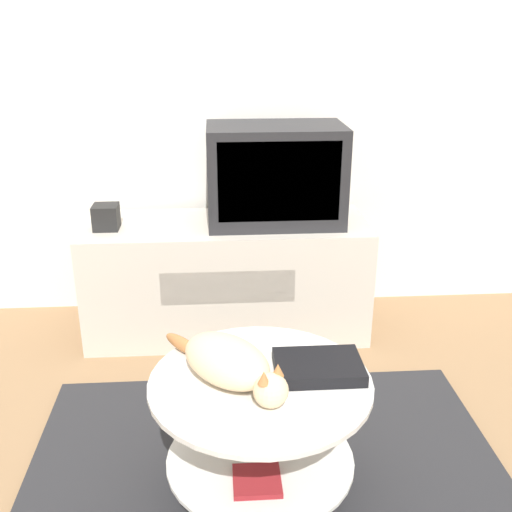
# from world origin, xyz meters

# --- Properties ---
(ground_plane) EXTENTS (12.00, 12.00, 0.00)m
(ground_plane) POSITION_xyz_m (0.00, 0.00, 0.00)
(ground_plane) COLOR #93704C
(wall_back) EXTENTS (8.00, 0.05, 2.60)m
(wall_back) POSITION_xyz_m (0.00, 1.50, 1.30)
(wall_back) COLOR silver
(wall_back) RESTS_ON ground_plane
(rug) EXTENTS (1.68, 1.34, 0.02)m
(rug) POSITION_xyz_m (0.00, 0.00, 0.01)
(rug) COLOR #28282B
(rug) RESTS_ON ground_plane
(tv_stand) EXTENTS (1.38, 0.50, 0.58)m
(tv_stand) POSITION_xyz_m (-0.11, 1.16, 0.29)
(tv_stand) COLOR beige
(tv_stand) RESTS_ON ground_plane
(tv) EXTENTS (0.64, 0.38, 0.47)m
(tv) POSITION_xyz_m (0.13, 1.17, 0.81)
(tv) COLOR #232326
(tv) RESTS_ON tv_stand
(speaker) EXTENTS (0.12, 0.12, 0.12)m
(speaker) POSITION_xyz_m (-0.67, 1.12, 0.63)
(speaker) COLOR black
(speaker) RESTS_ON tv_stand
(coffee_table) EXTENTS (0.70, 0.70, 0.43)m
(coffee_table) POSITION_xyz_m (-0.03, 0.00, 0.29)
(coffee_table) COLOR #B2B2B7
(coffee_table) RESTS_ON rug
(dvd_box) EXTENTS (0.28, 0.20, 0.04)m
(dvd_box) POSITION_xyz_m (0.16, 0.03, 0.47)
(dvd_box) COLOR black
(dvd_box) RESTS_ON coffee_table
(cat) EXTENTS (0.40, 0.45, 0.14)m
(cat) POSITION_xyz_m (-0.12, 0.00, 0.51)
(cat) COLOR beige
(cat) RESTS_ON coffee_table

